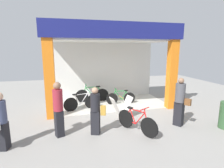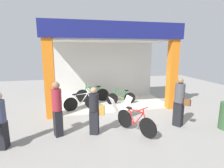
{
  "view_description": "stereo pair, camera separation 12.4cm",
  "coord_description": "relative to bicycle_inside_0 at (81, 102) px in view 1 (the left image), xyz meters",
  "views": [
    {
      "loc": [
        -1.94,
        -7.26,
        2.75
      ],
      "look_at": [
        0.0,
        0.69,
        1.15
      ],
      "focal_mm": 28.54,
      "sensor_mm": 36.0,
      "label": 1
    },
    {
      "loc": [
        -1.82,
        -7.29,
        2.75
      ],
      "look_at": [
        0.0,
        0.69,
        1.15
      ],
      "focal_mm": 28.54,
      "sensor_mm": 36.0,
      "label": 2
    }
  ],
  "objects": [
    {
      "name": "bicycle_inside_1",
      "position": [
        0.67,
        1.15,
        0.03
      ],
      "size": [
        1.75,
        0.48,
        0.96
      ],
      "color": "black",
      "rests_on": "ground"
    },
    {
      "name": "pedestrian_1",
      "position": [
        -0.87,
        -2.37,
        0.55
      ],
      "size": [
        0.39,
        0.56,
        1.77
      ],
      "color": "black",
      "rests_on": "ground"
    },
    {
      "name": "pedestrian_3",
      "position": [
        -2.33,
        -2.84,
        0.48
      ],
      "size": [
        0.36,
        0.59,
        1.64
      ],
      "color": "black",
      "rests_on": "ground"
    },
    {
      "name": "bicycle_inside_2",
      "position": [
        2.02,
        0.41,
        -0.03
      ],
      "size": [
        1.5,
        0.41,
        0.82
      ],
      "color": "black",
      "rests_on": "ground"
    },
    {
      "name": "ground_plane",
      "position": [
        1.45,
        -0.69,
        -0.36
      ],
      "size": [
        19.5,
        19.5,
        0.0
      ],
      "primitive_type": "plane",
      "color": "gray",
      "rests_on": "ground"
    },
    {
      "name": "sandwich_board_sign",
      "position": [
        1.49,
        -1.38,
        0.09
      ],
      "size": [
        0.92,
        0.6,
        0.9
      ],
      "color": "silver",
      "rests_on": "ground"
    },
    {
      "name": "pedestrian_0",
      "position": [
        0.3,
        -2.51,
        0.44
      ],
      "size": [
        0.54,
        0.4,
        1.57
      ],
      "color": "black",
      "rests_on": "ground"
    },
    {
      "name": "bicycle_parked_0",
      "position": [
        1.64,
        -2.71,
        0.01
      ],
      "size": [
        0.84,
        1.48,
        0.92
      ],
      "color": "black",
      "rests_on": "ground"
    },
    {
      "name": "pedestrian_2",
      "position": [
        3.34,
        -2.56,
        0.56
      ],
      "size": [
        0.5,
        0.6,
        1.77
      ],
      "color": "black",
      "rests_on": "ground"
    },
    {
      "name": "shop_facade",
      "position": [
        1.45,
        0.8,
        1.72
      ],
      "size": [
        5.95,
        3.07,
        3.84
      ],
      "color": "beige",
      "rests_on": "ground"
    },
    {
      "name": "bicycle_inside_0",
      "position": [
        0.0,
        0.0,
        0.0
      ],
      "size": [
        1.58,
        0.51,
        0.89
      ],
      "color": "black",
      "rests_on": "ground"
    }
  ]
}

